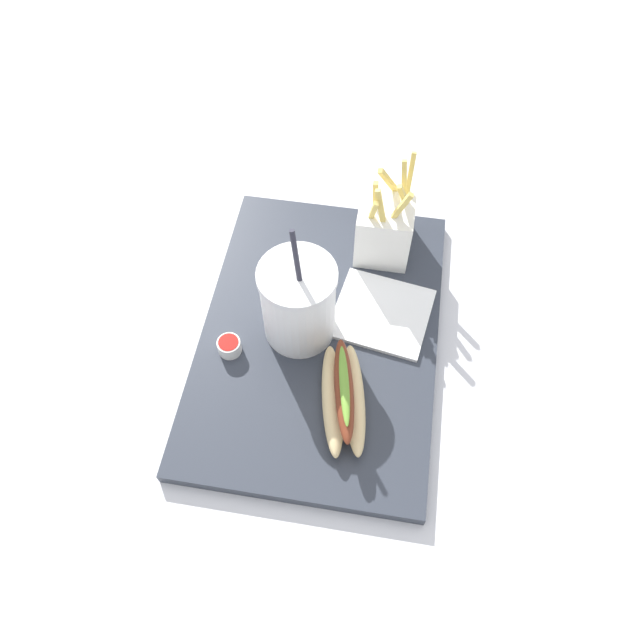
% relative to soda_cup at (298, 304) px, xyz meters
% --- Properties ---
extents(ground_plane, '(2.40, 2.40, 0.02)m').
position_rel_soda_cup_xyz_m(ground_plane, '(0.00, -0.03, -0.10)').
color(ground_plane, silver).
extents(food_tray, '(0.48, 0.33, 0.02)m').
position_rel_soda_cup_xyz_m(food_tray, '(0.00, -0.03, -0.08)').
color(food_tray, '#2D333D').
rests_on(food_tray, ground_plane).
extents(soda_cup, '(0.10, 0.10, 0.20)m').
position_rel_soda_cup_xyz_m(soda_cup, '(0.00, 0.00, 0.00)').
color(soda_cup, white).
rests_on(soda_cup, food_tray).
extents(fries_basket, '(0.10, 0.08, 0.16)m').
position_rel_soda_cup_xyz_m(fries_basket, '(0.17, -0.10, -0.02)').
color(fries_basket, white).
rests_on(fries_basket, food_tray).
extents(hot_dog_1, '(0.17, 0.09, 0.06)m').
position_rel_soda_cup_xyz_m(hot_dog_1, '(-0.10, -0.08, -0.04)').
color(hot_dog_1, '#E5C689').
rests_on(hot_dog_1, food_tray).
extents(ketchup_cup_1, '(0.03, 0.03, 0.02)m').
position_rel_soda_cup_xyz_m(ketchup_cup_1, '(-0.05, 0.09, -0.05)').
color(ketchup_cup_1, white).
rests_on(ketchup_cup_1, food_tray).
extents(napkin_stack, '(0.14, 0.15, 0.01)m').
position_rel_soda_cup_xyz_m(napkin_stack, '(0.05, -0.11, -0.06)').
color(napkin_stack, white).
rests_on(napkin_stack, food_tray).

